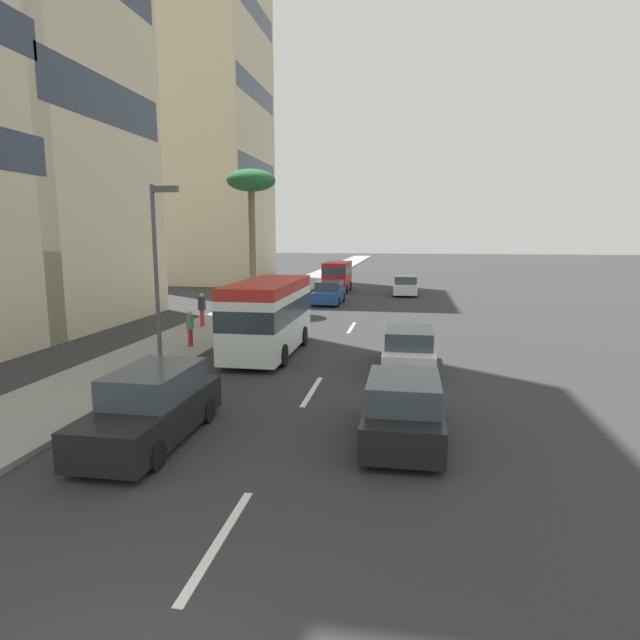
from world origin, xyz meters
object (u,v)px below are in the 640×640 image
van_lead (337,275)px  minibus_fourth (268,314)px  pedestrian_mid_block (202,308)px  street_lamp (159,257)px  car_seventh (403,410)px  pedestrian_near_lamp (190,327)px  car_second (329,293)px  car_third (152,407)px  car_sixth (409,350)px  car_fifth (406,286)px  palm_tree (251,187)px

van_lead → minibus_fourth: bearing=1.0°
pedestrian_mid_block → street_lamp: 9.49m
car_seventh → pedestrian_near_lamp: 12.54m
car_second → minibus_fourth: 16.36m
car_third → pedestrian_mid_block: (14.43, 4.55, 0.29)m
car_sixth → car_seventh: bearing=179.0°
van_lead → car_fifth: (-1.51, -5.78, -0.69)m
van_lead → street_lamp: size_ratio=0.75×
minibus_fourth → car_fifth: size_ratio=1.45×
car_third → pedestrian_near_lamp: car_third is taller
car_third → palm_tree: size_ratio=0.54×
street_lamp → minibus_fourth: bearing=-36.9°
van_lead → car_seventh: bearing=10.4°
palm_tree → pedestrian_mid_block: bearing=174.3°
car_third → palm_tree: palm_tree is taller
car_seventh → palm_tree: 23.66m
pedestrian_mid_block → car_third: bearing=-51.9°
car_sixth → street_lamp: size_ratio=0.68×
van_lead → palm_tree: (-12.16, 3.79, 6.33)m
minibus_fourth → pedestrian_mid_block: (5.02, 4.89, -0.55)m
pedestrian_near_lamp → street_lamp: (-3.97, -0.69, 3.11)m
car_third → car_fifth: bearing=169.9°
car_third → pedestrian_mid_block: bearing=-162.5°
van_lead → car_seventh: size_ratio=1.17×
minibus_fourth → pedestrian_near_lamp: size_ratio=4.32×
minibus_fourth → car_fifth: bearing=166.6°
car_second → palm_tree: bearing=-44.1°
car_fifth → pedestrian_mid_block: 20.35m
van_lead → pedestrian_near_lamp: size_ratio=3.09×
car_third → minibus_fourth: (9.41, -0.34, 0.84)m
car_third → minibus_fourth: minibus_fourth is taller
car_fifth → pedestrian_near_lamp: bearing=158.4°
car_second → street_lamp: street_lamp is taller
pedestrian_near_lamp → pedestrian_mid_block: (4.79, 1.39, 0.11)m
minibus_fourth → car_seventh: bearing=33.3°
car_third → street_lamp: 7.01m
car_third → minibus_fourth: bearing=177.9°
car_third → car_second: bearing=179.2°
car_second → pedestrian_mid_block: bearing=-23.6°
car_fifth → car_sixth: (-24.20, -0.29, -0.01)m
minibus_fourth → palm_tree: bearing=-160.6°
car_sixth → pedestrian_mid_block: 12.47m
car_third → palm_tree: (21.36, 3.86, 6.95)m
minibus_fourth → street_lamp: street_lamp is taller
car_fifth → pedestrian_near_lamp: 24.06m
car_third → street_lamp: (5.67, 2.47, 3.30)m
pedestrian_mid_block → car_sixth: bearing=-11.5°
pedestrian_mid_block → palm_tree: palm_tree is taller
van_lead → car_third: 33.53m
car_second → car_sixth: 18.79m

